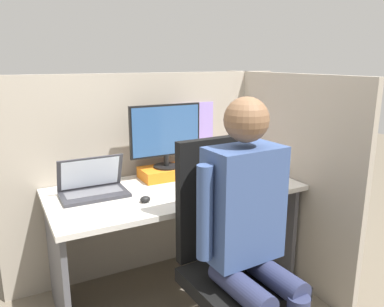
{
  "coord_description": "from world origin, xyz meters",
  "views": [
    {
      "loc": [
        -0.92,
        -1.61,
        1.46
      ],
      "look_at": [
        0.02,
        0.18,
        0.95
      ],
      "focal_mm": 35.0,
      "sensor_mm": 36.0,
      "label": 1
    }
  ],
  "objects_px": {
    "monitor": "(166,134)",
    "stapler": "(254,164)",
    "carrot_toy": "(218,192)",
    "paper_box": "(167,172)",
    "person": "(250,225)",
    "office_chair": "(229,251)",
    "laptop": "(93,188)"
  },
  "relations": [
    {
      "from": "carrot_toy",
      "to": "person",
      "type": "height_order",
      "value": "person"
    },
    {
      "from": "carrot_toy",
      "to": "stapler",
      "type": "bearing_deg",
      "value": 34.23
    },
    {
      "from": "laptop",
      "to": "carrot_toy",
      "type": "relative_size",
      "value": 3.21
    },
    {
      "from": "monitor",
      "to": "stapler",
      "type": "bearing_deg",
      "value": -7.94
    },
    {
      "from": "stapler",
      "to": "person",
      "type": "xyz_separation_m",
      "value": [
        -0.67,
        -0.87,
        0.03
      ]
    },
    {
      "from": "carrot_toy",
      "to": "laptop",
      "type": "bearing_deg",
      "value": 152.92
    },
    {
      "from": "stapler",
      "to": "office_chair",
      "type": "distance_m",
      "value": 0.98
    },
    {
      "from": "stapler",
      "to": "carrot_toy",
      "type": "relative_size",
      "value": 1.43
    },
    {
      "from": "paper_box",
      "to": "carrot_toy",
      "type": "distance_m",
      "value": 0.46
    },
    {
      "from": "laptop",
      "to": "paper_box",
      "type": "bearing_deg",
      "value": 12.21
    },
    {
      "from": "paper_box",
      "to": "person",
      "type": "bearing_deg",
      "value": -91.6
    },
    {
      "from": "carrot_toy",
      "to": "person",
      "type": "distance_m",
      "value": 0.54
    },
    {
      "from": "office_chair",
      "to": "person",
      "type": "height_order",
      "value": "person"
    },
    {
      "from": "paper_box",
      "to": "carrot_toy",
      "type": "xyz_separation_m",
      "value": [
        0.13,
        -0.44,
        -0.02
      ]
    },
    {
      "from": "paper_box",
      "to": "stapler",
      "type": "relative_size",
      "value": 2.07
    },
    {
      "from": "laptop",
      "to": "office_chair",
      "type": "height_order",
      "value": "office_chair"
    },
    {
      "from": "monitor",
      "to": "carrot_toy",
      "type": "height_order",
      "value": "monitor"
    },
    {
      "from": "office_chair",
      "to": "stapler",
      "type": "bearing_deg",
      "value": 46.31
    },
    {
      "from": "office_chair",
      "to": "person",
      "type": "relative_size",
      "value": 0.83
    },
    {
      "from": "stapler",
      "to": "carrot_toy",
      "type": "height_order",
      "value": "stapler"
    },
    {
      "from": "stapler",
      "to": "person",
      "type": "relative_size",
      "value": 0.13
    },
    {
      "from": "monitor",
      "to": "stapler",
      "type": "xyz_separation_m",
      "value": [
        0.65,
        -0.09,
        -0.27
      ]
    },
    {
      "from": "paper_box",
      "to": "stapler",
      "type": "bearing_deg",
      "value": -7.7
    },
    {
      "from": "carrot_toy",
      "to": "office_chair",
      "type": "distance_m",
      "value": 0.42
    },
    {
      "from": "office_chair",
      "to": "person",
      "type": "bearing_deg",
      "value": -92.8
    },
    {
      "from": "paper_box",
      "to": "monitor",
      "type": "relative_size",
      "value": 0.71
    },
    {
      "from": "paper_box",
      "to": "person",
      "type": "relative_size",
      "value": 0.26
    },
    {
      "from": "carrot_toy",
      "to": "office_chair",
      "type": "xyz_separation_m",
      "value": [
        -0.15,
        -0.35,
        -0.17
      ]
    },
    {
      "from": "person",
      "to": "carrot_toy",
      "type": "bearing_deg",
      "value": 72.98
    },
    {
      "from": "monitor",
      "to": "stapler",
      "type": "distance_m",
      "value": 0.71
    },
    {
      "from": "stapler",
      "to": "monitor",
      "type": "bearing_deg",
      "value": 172.06
    },
    {
      "from": "paper_box",
      "to": "office_chair",
      "type": "height_order",
      "value": "office_chair"
    }
  ]
}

